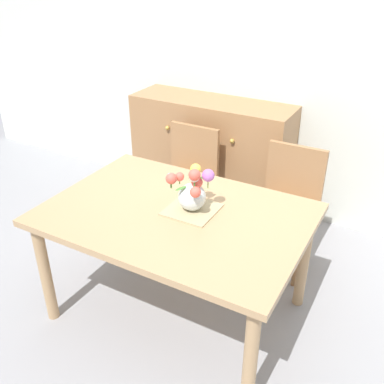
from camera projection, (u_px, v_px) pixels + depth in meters
The scene contains 8 objects.
ground_plane at pixel (178, 309), 2.86m from camera, with size 12.00×12.00×0.00m, color #939399.
back_wall at pixel (278, 50), 3.41m from camera, with size 7.00×0.10×2.80m, color silver.
dining_table at pixel (176, 224), 2.54m from camera, with size 1.51×1.05×0.76m.
chair_left at pixel (188, 175), 3.45m from camera, with size 0.42×0.42×0.90m.
chair_right at pixel (288, 200), 3.10m from camera, with size 0.42×0.42×0.90m.
dresser at pixel (211, 155), 3.82m from camera, with size 1.40×0.47×1.00m.
placemat at pixel (192, 209), 2.51m from camera, with size 0.28×0.28×0.01m, color tan.
flower_vase at pixel (192, 190), 2.44m from camera, with size 0.25×0.24×0.28m.
Camera 1 is at (1.12, -1.82, 2.06)m, focal length 40.30 mm.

